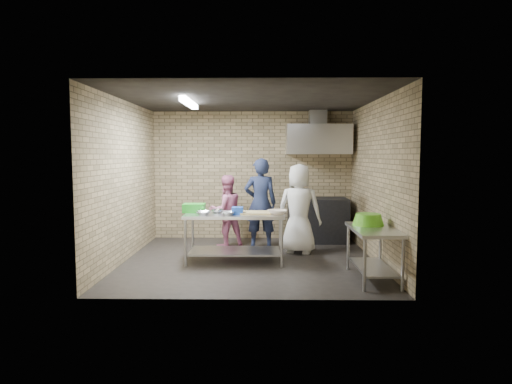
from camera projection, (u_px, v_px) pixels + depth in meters
The scene contains 26 objects.
floor at pixel (250, 260), 7.38m from camera, with size 4.20×4.20×0.00m, color black.
ceiling at pixel (250, 99), 7.15m from camera, with size 4.20×4.20×0.00m, color black.
back_wall at pixel (253, 175), 9.26m from camera, with size 4.20×0.06×2.70m, color tan.
front_wall at pixel (245, 191), 5.27m from camera, with size 4.20×0.06×2.70m, color tan.
left_wall at pixel (125, 181), 7.30m from camera, with size 0.06×4.00×2.70m, color tan.
right_wall at pixel (376, 181), 7.23m from camera, with size 0.06×4.00×2.70m, color tan.
prep_table at pixel (235, 237), 7.27m from camera, with size 1.64×0.82×0.82m, color silver.
side_counter at pixel (373, 254), 6.23m from camera, with size 0.60×1.20×0.75m, color silver.
stove at pixel (318, 220), 8.97m from camera, with size 1.20×0.70×0.90m, color black.
range_hood at pixel (318, 139), 8.87m from camera, with size 1.30×0.60×0.60m, color silver.
hood_duct at pixel (318, 118), 8.99m from camera, with size 0.35×0.30×0.30m, color #A5A8AD.
wall_shelf at pixel (331, 148), 9.07m from camera, with size 0.80×0.20×0.04m, color #3F2B19.
fluorescent_fixture at pixel (189, 103), 7.17m from camera, with size 0.10×1.25×0.08m, color white.
green_crate at pixel (194, 208), 7.36m from camera, with size 0.36×0.27×0.15m, color green.
blue_tub at pixel (238, 211), 7.13m from camera, with size 0.18×0.18×0.12m, color blue.
cutting_board at pixel (256, 213), 7.21m from camera, with size 0.50×0.38×0.03m, color #D5BE7B.
mixing_bowl_a at pixel (203, 213), 7.04m from camera, with size 0.26×0.26×0.06m, color silver.
mixing_bowl_b at pixel (217, 211), 7.29m from camera, with size 0.19×0.19×0.06m, color silver.
mixing_bowl_c at pixel (228, 213), 7.02m from camera, with size 0.24×0.24×0.06m, color #B7BABF.
ceramic_bowl at pixel (277, 212), 7.07m from camera, with size 0.31×0.31×0.08m, color beige.
green_basin at pixel (368, 219), 6.44m from camera, with size 0.46×0.46×0.17m, color #59C626, non-canonical shape.
bottle_red at pixel (320, 143), 9.07m from camera, with size 0.07×0.07×0.18m, color #B22619.
bottle_green at pixel (339, 144), 9.06m from camera, with size 0.06×0.06×0.15m, color green.
man_navy at pixel (260, 203), 8.36m from camera, with size 0.63×0.41×1.72m, color #131A31.
woman_pink at pixel (226, 211), 8.48m from camera, with size 0.68×0.53×1.40m, color #C86A92.
woman_white at pixel (299, 209), 7.88m from camera, with size 0.80×0.52×1.63m, color silver.
Camera 1 is at (0.22, -7.25, 1.79)m, focal length 30.54 mm.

